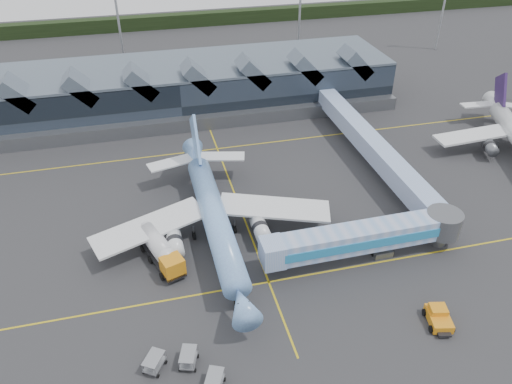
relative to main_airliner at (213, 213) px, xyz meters
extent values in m
plane|color=#2A292C|center=(4.95, -3.28, -3.72)|extent=(260.00, 260.00, 0.00)
cube|color=gold|center=(4.95, -11.28, -3.72)|extent=(120.00, 0.25, 0.01)
cube|color=gold|center=(4.95, 24.72, -3.72)|extent=(120.00, 0.25, 0.01)
cube|color=gold|center=(4.95, 6.72, -3.72)|extent=(0.25, 60.00, 0.01)
cube|color=black|center=(4.95, 106.72, -1.72)|extent=(260.00, 4.00, 4.00)
cube|color=black|center=(-0.05, 44.72, 0.78)|extent=(90.00, 20.00, 9.00)
cube|color=#4F5B69|center=(-0.05, 44.72, 5.48)|extent=(90.00, 20.00, 0.60)
cube|color=slate|center=(-0.05, 33.72, -2.42)|extent=(90.00, 2.50, 2.60)
cube|color=#4F5B69|center=(-29.05, 37.72, 5.58)|extent=(6.43, 6.00, 6.43)
cube|color=#4F5B69|center=(-18.05, 37.72, 5.58)|extent=(6.43, 6.00, 6.43)
cube|color=#4F5B69|center=(-7.05, 37.72, 5.58)|extent=(6.43, 6.00, 6.43)
cube|color=#4F5B69|center=(3.95, 37.72, 5.58)|extent=(6.43, 6.00, 6.43)
cube|color=#4F5B69|center=(14.95, 37.72, 5.58)|extent=(6.43, 6.00, 6.43)
cube|color=#4F5B69|center=(25.95, 37.72, 5.58)|extent=(6.43, 6.00, 6.43)
cube|color=#4F5B69|center=(36.95, 37.72, 5.58)|extent=(6.43, 6.00, 6.43)
cylinder|color=#93969B|center=(-10.05, 68.72, 7.28)|extent=(0.56, 0.56, 22.00)
cylinder|color=#93969B|center=(34.95, 68.72, 7.28)|extent=(0.56, 0.56, 22.00)
cylinder|color=#93969B|center=(74.95, 66.72, 7.28)|extent=(0.56, 0.56, 22.00)
cylinder|color=#6588CC|center=(0.01, -1.28, 0.01)|extent=(3.67, 28.08, 3.46)
cone|color=#6588CC|center=(0.13, -17.72, 0.01)|extent=(3.50, 4.84, 3.46)
cube|color=black|center=(0.13, -18.32, 0.74)|extent=(1.32, 0.35, 0.48)
cone|color=#6588CC|center=(-0.12, 15.95, 0.27)|extent=(3.51, 6.44, 3.46)
cube|color=silver|center=(-8.85, -0.18, -0.59)|extent=(16.58, 9.92, 1.14)
cube|color=silver|center=(8.86, -0.05, -0.59)|extent=(16.58, 9.72, 1.14)
cylinder|color=silver|center=(-5.88, -3.33, -1.46)|extent=(2.18, 4.83, 2.15)
cylinder|color=silver|center=(5.93, -3.24, -1.46)|extent=(2.18, 4.83, 2.15)
cube|color=#6588CC|center=(-0.11, 14.35, 3.89)|extent=(0.48, 8.87, 9.54)
cube|color=silver|center=(-4.37, 14.72, 0.27)|extent=(7.69, 4.51, 0.23)
cube|color=silver|center=(4.16, 14.78, 0.27)|extent=(7.67, 4.42, 0.23)
cylinder|color=slate|center=(0.11, -14.51, -2.72)|extent=(0.26, 0.26, 2.00)
cylinder|color=slate|center=(-2.94, -0.10, -2.72)|extent=(0.26, 0.26, 2.00)
cylinder|color=slate|center=(2.94, -0.06, -2.72)|extent=(0.26, 0.26, 2.00)
cylinder|color=black|center=(0.11, -14.51, -3.36)|extent=(0.42, 1.29, 1.28)
cone|color=silver|center=(61.26, 22.89, 0.04)|extent=(4.76, 5.98, 3.26)
cube|color=silver|center=(49.87, 13.07, -0.78)|extent=(13.61, 4.42, 1.09)
cylinder|color=slate|center=(51.41, 9.73, -1.59)|extent=(3.17, 4.35, 2.02)
cube|color=#2D184A|center=(60.84, 21.65, 3.05)|extent=(2.82, 7.09, 7.94)
cube|color=silver|center=(57.47, 23.15, 0.04)|extent=(6.38, 2.79, 0.27)
cylinder|color=slate|center=(54.44, 11.45, -2.78)|extent=(0.30, 0.30, 1.89)
cube|color=#7FA1D5|center=(17.82, -9.80, -0.13)|extent=(21.98, 3.51, 3.18)
cube|color=teal|center=(17.84, -11.50, -0.13)|extent=(21.95, 0.35, 1.32)
cube|color=#7FA1D5|center=(5.75, -9.93, -0.13)|extent=(2.89, 3.54, 3.29)
cylinder|color=slate|center=(21.11, -9.77, -1.93)|extent=(0.77, 0.77, 3.59)
cube|color=slate|center=(21.11, -9.77, -3.23)|extent=(2.66, 2.22, 0.99)
cylinder|color=black|center=(20.02, -9.78, -3.34)|extent=(0.45, 0.99, 0.99)
cylinder|color=black|center=(22.21, -9.76, -3.34)|extent=(0.45, 0.99, 0.99)
cylinder|color=slate|center=(29.90, -9.68, -0.13)|extent=(4.83, 4.83, 3.29)
cylinder|color=slate|center=(29.90, -9.68, -1.93)|extent=(1.98, 1.98, 3.59)
cube|color=black|center=(-7.80, -4.03, -2.90)|extent=(5.62, 10.19, 0.55)
cube|color=orange|center=(-6.62, -7.56, -1.75)|extent=(3.26, 3.12, 2.41)
cube|color=black|center=(-6.34, -8.39, -1.20)|extent=(2.34, 0.92, 1.10)
cylinder|color=silver|center=(-8.22, -2.78, -1.42)|extent=(4.41, 6.83, 2.52)
sphere|color=silver|center=(-9.23, 0.23, -1.42)|extent=(2.41, 2.41, 2.41)
sphere|color=silver|center=(-7.21, -5.79, -1.42)|extent=(2.41, 2.41, 2.41)
cylinder|color=black|center=(-8.06, -7.58, -3.17)|extent=(0.71, 1.16, 1.10)
cylinder|color=black|center=(-5.46, -6.71, -3.17)|extent=(0.71, 1.16, 1.10)
cylinder|color=black|center=(-9.28, -3.94, -3.17)|extent=(0.71, 1.16, 1.10)
cylinder|color=black|center=(-6.68, -3.07, -3.17)|extent=(0.71, 1.16, 1.10)
cylinder|color=black|center=(-10.15, -1.34, -3.17)|extent=(0.71, 1.16, 1.10)
cylinder|color=black|center=(-7.55, -0.47, -3.17)|extent=(0.71, 1.16, 1.10)
cube|color=orange|center=(22.13, -22.50, -2.98)|extent=(3.09, 4.21, 1.05)
cube|color=orange|center=(22.27, -21.88, -2.19)|extent=(2.22, 2.06, 0.74)
cube|color=black|center=(21.70, -24.45, -3.25)|extent=(1.62, 1.15, 0.32)
cylinder|color=black|center=(20.68, -23.47, -3.30)|extent=(0.49, 0.89, 0.84)
cylinder|color=black|center=(23.04, -24.00, -3.30)|extent=(0.49, 0.89, 0.84)
cylinder|color=black|center=(21.23, -21.00, -3.30)|extent=(0.49, 0.89, 0.84)
cylinder|color=black|center=(23.59, -21.53, -3.30)|extent=(0.49, 0.89, 0.84)
cube|color=gray|center=(-6.54, -21.09, -3.10)|extent=(2.27, 2.84, 0.17)
cube|color=gray|center=(-6.54, -21.09, -2.03)|extent=(2.27, 2.84, 0.09)
cylinder|color=black|center=(-5.45, -20.49, -3.52)|extent=(0.25, 0.43, 0.41)
cube|color=gray|center=(-4.35, -24.51, -3.10)|extent=(2.44, 2.90, 0.17)
cube|color=gray|center=(-4.35, -24.51, -2.03)|extent=(2.44, 2.90, 0.09)
cylinder|color=black|center=(-3.22, -24.02, -3.52)|extent=(0.29, 0.43, 0.41)
cube|color=gray|center=(-10.08, -20.75, -3.10)|extent=(2.66, 2.93, 0.17)
cube|color=gray|center=(-10.08, -20.75, -2.03)|extent=(2.66, 2.93, 0.09)
cylinder|color=black|center=(-8.88, -20.45, -3.52)|extent=(0.33, 0.41, 0.41)
camera|label=1|loc=(-7.88, -55.63, 41.02)|focal=35.00mm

